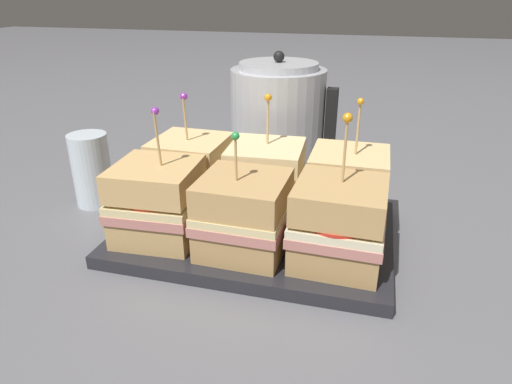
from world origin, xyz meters
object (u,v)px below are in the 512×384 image
Objects in this scene: sandwich_front_center at (246,215)px; drinking_glass at (92,170)px; sandwich_front_left at (158,202)px; sandwich_back_left at (191,171)px; kettle_steel at (278,120)px; sandwich_back_right at (348,187)px; sandwich_back_center at (266,179)px; sandwich_front_right at (338,224)px; serving_platter at (256,232)px.

drinking_glass is at bearing 160.25° from sandwich_front_center.
sandwich_back_left is (0.00, 0.11, 0.00)m from sandwich_front_left.
kettle_steel is (0.09, 0.21, 0.03)m from sandwich_back_left.
kettle_steel is (-0.15, 0.21, 0.03)m from sandwich_back_right.
sandwich_back_right is at bearing 0.11° from sandwich_back_center.
sandwich_back_right reaches higher than drinking_glass.
sandwich_front_center is 0.92× the size of sandwich_back_left.
sandwich_back_left is 1.47× the size of drinking_glass.
sandwich_back_left is at bearing 4.25° from drinking_glass.
sandwich_back_right is at bearing 44.90° from sandwich_front_center.
sandwich_back_left is at bearing -179.94° from sandwich_back_center.
sandwich_front_right reaches higher than sandwich_front_left.
sandwich_front_left reaches higher than sandwich_front_center.
sandwich_front_right reaches higher than serving_platter.
drinking_glass is at bearing 148.99° from sandwich_front_left.
sandwich_back_center is 1.49× the size of drinking_glass.
sandwich_front_left is 1.12× the size of sandwich_front_center.
serving_platter is 0.15m from sandwich_back_left.
sandwich_front_left is at bearing -154.86° from serving_platter.
sandwich_back_center is at bearing 0.06° from sandwich_back_left.
sandwich_front_right reaches higher than sandwich_back_right.
sandwich_back_right is at bearing 25.20° from sandwich_front_left.
serving_platter is 2.02× the size of sandwich_front_right.
serving_platter is 0.08m from sandwich_back_center.
sandwich_back_right is (0.24, 0.00, -0.00)m from sandwich_back_left.
sandwich_front_left is at bearing -154.80° from sandwich_back_right.
sandwich_back_center is at bearing 91.13° from sandwich_front_center.
sandwich_front_center is 0.12m from sandwich_back_center.
sandwich_back_right is (0.12, 0.12, 0.00)m from sandwich_front_center.
sandwich_back_center is 0.12m from sandwich_back_right.
serving_platter is 0.15m from sandwich_back_right.
drinking_glass is (-0.29, 0.04, 0.05)m from serving_platter.
sandwich_back_right is at bearing -54.75° from kettle_steel.
sandwich_front_center is 0.89× the size of sandwich_back_right.
kettle_steel reaches higher than sandwich_front_center.
drinking_glass is (-0.29, 0.10, -0.01)m from sandwich_front_center.
sandwich_front_center is at bearing -43.88° from sandwich_back_left.
sandwich_front_left is 0.20m from drinking_glass.
sandwich_back_center is at bearing -82.36° from kettle_steel.
sandwich_front_right is 1.57× the size of drinking_glass.
kettle_steel is at bearing 125.25° from sandwich_back_right.
kettle_steel is at bearing 95.92° from serving_platter.
sandwich_front_right is 1.06× the size of sandwich_back_center.
drinking_glass is at bearing -175.75° from sandwich_back_left.
drinking_glass is at bearing -177.48° from sandwich_back_center.
sandwich_back_left is 0.23m from kettle_steel.
serving_platter is at bearing 154.23° from sandwich_front_right.
sandwich_front_center is at bearing -84.68° from kettle_steel.
sandwich_front_left and sandwich_back_right have the same top height.
sandwich_front_center is 0.12m from sandwich_front_right.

